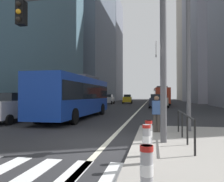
# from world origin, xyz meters

# --- Properties ---
(ground_plane) EXTENTS (160.00, 160.00, 0.00)m
(ground_plane) POSITION_xyz_m (0.00, 20.00, 0.00)
(ground_plane) COLOR #28282B
(crosswalk_stripes) EXTENTS (5.85, 3.20, 0.01)m
(crosswalk_stripes) POSITION_xyz_m (-1.00, -4.00, 0.01)
(crosswalk_stripes) COLOR silver
(crosswalk_stripes) RESTS_ON ground
(lane_centre_line) EXTENTS (0.20, 80.00, 0.01)m
(lane_centre_line) POSITION_xyz_m (0.00, 30.00, 0.01)
(lane_centre_line) COLOR beige
(lane_centre_line) RESTS_ON ground
(office_tower_left_far) EXTENTS (12.38, 16.93, 35.81)m
(office_tower_left_far) POSITION_xyz_m (-16.00, 69.96, 17.90)
(office_tower_left_far) COLOR slate
(office_tower_left_far) RESTS_ON ground
(office_tower_right_mid) EXTENTS (12.55, 24.84, 40.49)m
(office_tower_right_mid) POSITION_xyz_m (17.00, 52.49, 20.25)
(office_tower_right_mid) COLOR gray
(office_tower_right_mid) RESTS_ON ground
(office_tower_right_far) EXTENTS (11.43, 20.26, 46.03)m
(office_tower_right_far) POSITION_xyz_m (17.00, 77.52, 23.02)
(office_tower_right_far) COLOR gray
(office_tower_right_far) RESTS_ON ground
(city_bus_blue_oncoming) EXTENTS (2.81, 11.16, 3.40)m
(city_bus_blue_oncoming) POSITION_xyz_m (-4.19, 8.34, 1.84)
(city_bus_blue_oncoming) COLOR #14389E
(city_bus_blue_oncoming) RESTS_ON ground
(sedan_white_oncoming) EXTENTS (2.07, 4.31, 1.94)m
(sedan_white_oncoming) POSITION_xyz_m (-7.62, 5.24, 0.99)
(sedan_white_oncoming) COLOR silver
(sedan_white_oncoming) RESTS_ON ground
(city_bus_red_receding) EXTENTS (2.91, 10.59, 3.40)m
(city_bus_red_receding) POSITION_xyz_m (3.20, 35.19, 1.83)
(city_bus_red_receding) COLOR red
(city_bus_red_receding) RESTS_ON ground
(city_bus_red_distant) EXTENTS (2.93, 11.20, 3.40)m
(city_bus_red_distant) POSITION_xyz_m (3.32, 55.18, 1.84)
(city_bus_red_distant) COLOR #198456
(city_bus_red_distant) RESTS_ON ground
(car_oncoming_mid) EXTENTS (2.08, 4.31, 1.94)m
(car_oncoming_mid) POSITION_xyz_m (-7.19, 36.03, 0.99)
(car_oncoming_mid) COLOR silver
(car_oncoming_mid) RESTS_ON ground
(car_receding_near) EXTENTS (2.18, 4.38, 1.94)m
(car_receding_near) POSITION_xyz_m (2.17, 23.99, 0.99)
(car_receding_near) COLOR #232838
(car_receding_near) RESTS_ON ground
(car_receding_far) EXTENTS (2.07, 4.08, 1.94)m
(car_receding_far) POSITION_xyz_m (2.89, 25.82, 0.99)
(car_receding_far) COLOR #B2A899
(car_receding_far) RESTS_ON ground
(car_oncoming_far) EXTENTS (2.19, 4.46, 1.94)m
(car_oncoming_far) POSITION_xyz_m (-3.82, 40.56, 0.99)
(car_oncoming_far) COLOR gold
(car_oncoming_far) RESTS_ON ground
(traffic_signal_gantry) EXTENTS (5.75, 0.65, 6.00)m
(traffic_signal_gantry) POSITION_xyz_m (0.15, -0.27, 4.09)
(traffic_signal_gantry) COLOR #515156
(traffic_signal_gantry) RESTS_ON median_island
(street_lamp_post) EXTENTS (5.50, 0.32, 8.00)m
(street_lamp_post) POSITION_xyz_m (3.30, 2.47, 5.28)
(street_lamp_post) COLOR #56565B
(street_lamp_post) RESTS_ON median_island
(bollard_front) EXTENTS (0.20, 0.20, 0.91)m
(bollard_front) POSITION_xyz_m (1.60, -5.00, 0.66)
(bollard_front) COLOR #99999E
(bollard_front) RESTS_ON median_island
(bollard_left) EXTENTS (0.20, 0.20, 0.93)m
(bollard_left) POSITION_xyz_m (1.53, -2.83, 0.67)
(bollard_left) COLOR #99999E
(bollard_left) RESTS_ON median_island
(bollard_right) EXTENTS (0.20, 0.20, 0.95)m
(bollard_right) POSITION_xyz_m (1.57, -2.12, 0.67)
(bollard_right) COLOR #99999E
(bollard_right) RESTS_ON median_island
(pedestrian_railing) EXTENTS (0.06, 4.11, 0.98)m
(pedestrian_railing) POSITION_xyz_m (2.80, 0.13, 0.87)
(pedestrian_railing) COLOR black
(pedestrian_railing) RESTS_ON median_island
(pedestrian_waiting) EXTENTS (0.42, 0.30, 1.60)m
(pedestrian_waiting) POSITION_xyz_m (1.84, 1.89, 1.03)
(pedestrian_waiting) COLOR #423D38
(pedestrian_waiting) RESTS_ON median_island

